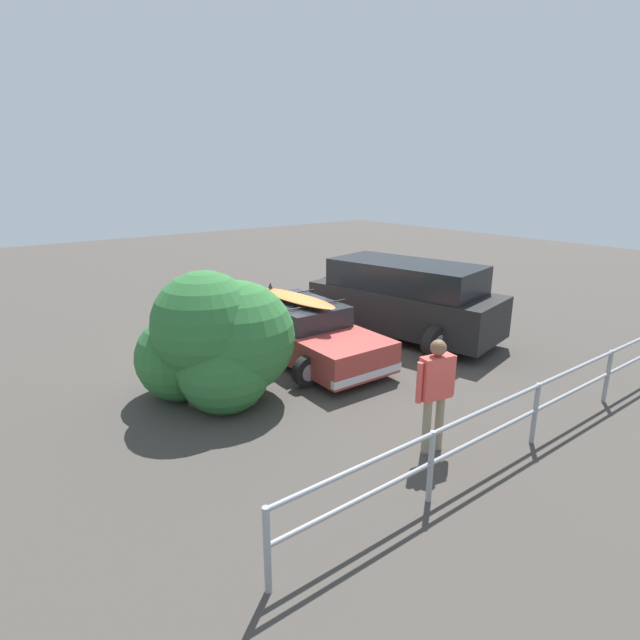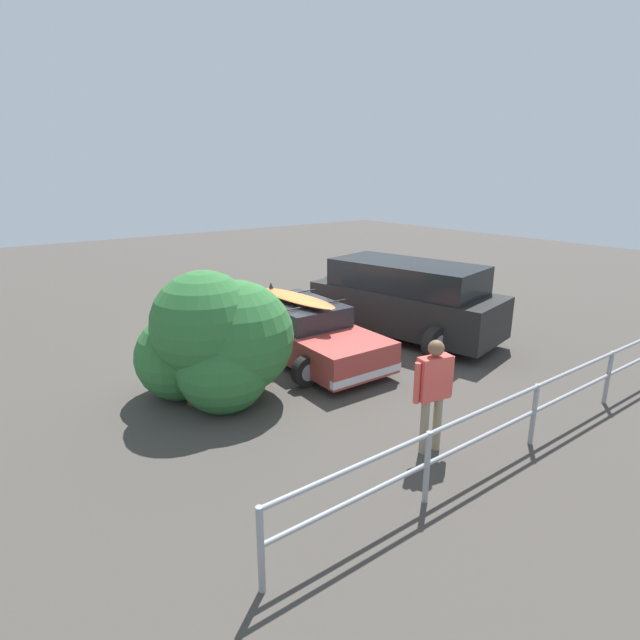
{
  "view_description": "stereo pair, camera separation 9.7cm",
  "coord_description": "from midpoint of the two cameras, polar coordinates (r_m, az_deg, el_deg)",
  "views": [
    {
      "loc": [
        5.91,
        8.32,
        3.8
      ],
      "look_at": [
        0.06,
        0.82,
        0.95
      ],
      "focal_mm": 28.0,
      "sensor_mm": 36.0,
      "label": 1
    },
    {
      "loc": [
        5.83,
        8.38,
        3.8
      ],
      "look_at": [
        0.06,
        0.82,
        0.95
      ],
      "focal_mm": 28.0,
      "sensor_mm": 36.0,
      "label": 2
    }
  ],
  "objects": [
    {
      "name": "railing_fence",
      "position": [
        7.8,
        23.71,
        -8.73
      ],
      "size": [
        9.0,
        0.22,
        0.93
      ],
      "color": "gray",
      "rests_on": "ground"
    },
    {
      "name": "ground_plane",
      "position": [
        10.89,
        -2.14,
        -3.8
      ],
      "size": [
        44.0,
        44.0,
        0.02
      ],
      "primitive_type": "cube",
      "color": "#423D38",
      "rests_on": "ground"
    },
    {
      "name": "person_bystander",
      "position": [
        7.01,
        13.23,
        -7.37
      ],
      "size": [
        0.63,
        0.28,
        1.65
      ],
      "color": "gray",
      "rests_on": "ground"
    },
    {
      "name": "sedan_car",
      "position": [
        10.53,
        -1.84,
        -1.19
      ],
      "size": [
        2.27,
        4.33,
        1.45
      ],
      "color": "#9E3833",
      "rests_on": "ground"
    },
    {
      "name": "suv_car",
      "position": [
        11.86,
        9.91,
        2.39
      ],
      "size": [
        3.04,
        4.76,
        1.79
      ],
      "color": "black",
      "rests_on": "ground"
    },
    {
      "name": "bush_near_left",
      "position": [
        8.54,
        -11.83,
        -2.6
      ],
      "size": [
        2.48,
        2.44,
        2.36
      ],
      "color": "#4C3828",
      "rests_on": "ground"
    }
  ]
}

